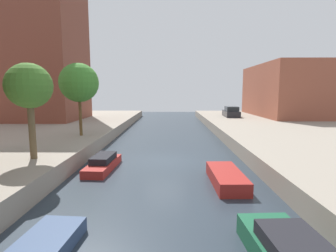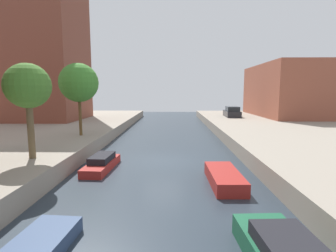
{
  "view_description": "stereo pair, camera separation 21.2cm",
  "coord_description": "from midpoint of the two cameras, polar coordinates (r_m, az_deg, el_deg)",
  "views": [
    {
      "loc": [
        0.35,
        -16.39,
        4.44
      ],
      "look_at": [
        0.11,
        8.32,
        1.2
      ],
      "focal_mm": 27.65,
      "sensor_mm": 36.0,
      "label": 1
    },
    {
      "loc": [
        0.56,
        -16.39,
        4.44
      ],
      "look_at": [
        0.11,
        8.32,
        1.2
      ],
      "focal_mm": 27.65,
      "sensor_mm": 36.0,
      "label": 2
    }
  ],
  "objects": [
    {
      "name": "ground_plane",
      "position": [
        16.98,
        -1.0,
        -7.67
      ],
      "size": [
        84.0,
        84.0,
        0.0
      ],
      "primitive_type": "plane",
      "color": "#28333D"
    },
    {
      "name": "apartment_tower_far",
      "position": [
        36.91,
        -27.04,
        15.94
      ],
      "size": [
        10.0,
        9.49,
        18.75
      ],
      "primitive_type": "cube",
      "color": "brown",
      "rests_on": "quay_left"
    },
    {
      "name": "low_block_right",
      "position": [
        42.1,
        25.4,
        7.11
      ],
      "size": [
        10.0,
        15.4,
        7.38
      ],
      "primitive_type": "cube",
      "color": "brown",
      "rests_on": "quay_right"
    },
    {
      "name": "street_tree_2",
      "position": [
        14.99,
        -28.65,
        7.56
      ],
      "size": [
        2.29,
        2.29,
        4.9
      ],
      "color": "brown",
      "rests_on": "quay_left"
    },
    {
      "name": "street_tree_3",
      "position": [
        21.59,
        -19.31,
        8.97
      ],
      "size": [
        3.03,
        3.03,
        5.69
      ],
      "color": "brown",
      "rests_on": "quay_left"
    },
    {
      "name": "parked_car",
      "position": [
        37.62,
        13.58,
        2.95
      ],
      "size": [
        2.05,
        4.45,
        1.45
      ],
      "color": "black",
      "rests_on": "quay_right"
    },
    {
      "name": "moored_boat_left_2",
      "position": [
        15.6,
        -14.49,
        -7.98
      ],
      "size": [
        1.44,
        3.84,
        0.83
      ],
      "color": "maroon",
      "rests_on": "ground_plane"
    },
    {
      "name": "moored_boat_right_2",
      "position": [
        13.09,
        12.29,
        -11.05
      ],
      "size": [
        1.48,
        3.67,
        0.63
      ],
      "color": "maroon",
      "rests_on": "ground_plane"
    }
  ]
}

